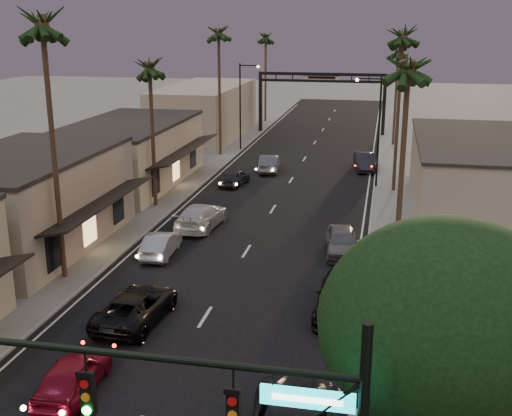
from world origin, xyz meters
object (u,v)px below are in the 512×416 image
at_px(palm_rb, 403,31).
at_px(corner_tree, 449,335).
at_px(palm_lb, 41,17).
at_px(oncoming_pickup, 136,306).
at_px(streetlight_right, 376,123).
at_px(oncoming_silver, 161,244).
at_px(arch, 322,88).
at_px(oncoming_red, 73,375).
at_px(streetlight_left, 243,100).
at_px(palm_ld, 219,29).
at_px(palm_rc, 399,47).
at_px(curbside_black, 343,295).
at_px(palm_far, 266,34).
at_px(palm_lc, 149,62).
at_px(palm_ra, 409,60).

bearing_deg(palm_rb, corner_tree, -88.63).
relative_size(palm_lb, oncoming_pickup, 2.84).
height_order(streetlight_right, palm_lb, palm_lb).
height_order(streetlight_right, oncoming_silver, streetlight_right).
xyz_separation_m(arch, oncoming_red, (-3.02, -57.99, -4.80)).
relative_size(streetlight_left, palm_lb, 0.59).
height_order(streetlight_left, palm_lb, palm_lb).
xyz_separation_m(corner_tree, streetlight_left, (-16.40, 50.55, -0.65)).
relative_size(palm_ld, oncoming_silver, 3.40).
distance_m(palm_rb, oncoming_pickup, 30.76).
xyz_separation_m(palm_lb, oncoming_pickup, (5.66, -4.02, -12.64)).
height_order(palm_lb, oncoming_pickup, palm_lb).
bearing_deg(arch, palm_rc, -34.89).
bearing_deg(palm_ld, palm_lb, -90.00).
height_order(arch, curbside_black, arch).
relative_size(palm_ld, palm_rc, 1.16).
bearing_deg(palm_far, palm_lc, -90.41).
bearing_deg(streetlight_right, oncoming_silver, -122.03).
distance_m(palm_lc, palm_ra, 20.99).
bearing_deg(streetlight_left, streetlight_right, -43.21).
relative_size(corner_tree, palm_ra, 0.67).
height_order(streetlight_left, oncoming_red, streetlight_left).
xyz_separation_m(palm_rb, oncoming_red, (-11.62, -31.99, -11.69)).
height_order(palm_ra, oncoming_red, palm_ra).
bearing_deg(corner_tree, palm_far, 104.14).
height_order(palm_rb, oncoming_silver, palm_rb).
height_order(palm_lc, oncoming_red, palm_lc).
height_order(palm_lb, palm_rc, palm_lb).
bearing_deg(streetlight_left, oncoming_red, -85.16).
bearing_deg(oncoming_red, oncoming_pickup, -94.22).
bearing_deg(palm_lb, palm_rb, 51.98).
height_order(streetlight_left, oncoming_silver, streetlight_left).
distance_m(palm_ld, palm_rc, 19.51).
distance_m(palm_lc, palm_rb, 19.07).
height_order(palm_ra, palm_rc, palm_ra).
bearing_deg(streetlight_right, palm_lb, -124.01).
height_order(palm_rc, oncoming_pickup, palm_rc).
xyz_separation_m(corner_tree, oncoming_pickup, (-12.42, 10.53, -5.24)).
bearing_deg(palm_far, palm_ra, -72.62).
distance_m(streetlight_left, oncoming_silver, 32.05).
relative_size(palm_ra, oncoming_red, 3.08).
distance_m(palm_ra, oncoming_pickup, 16.85).
relative_size(palm_far, oncoming_pickup, 2.47).
xyz_separation_m(arch, curbside_black, (6.20, -49.16, -4.69)).
bearing_deg(palm_lb, streetlight_left, 87.33).
height_order(palm_lc, curbside_black, palm_lc).
bearing_deg(palm_ra, corner_tree, -86.97).
distance_m(streetlight_right, curbside_black, 24.59).
bearing_deg(arch, palm_lb, -100.16).
xyz_separation_m(palm_ra, curbside_black, (-2.40, -3.16, -10.60)).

